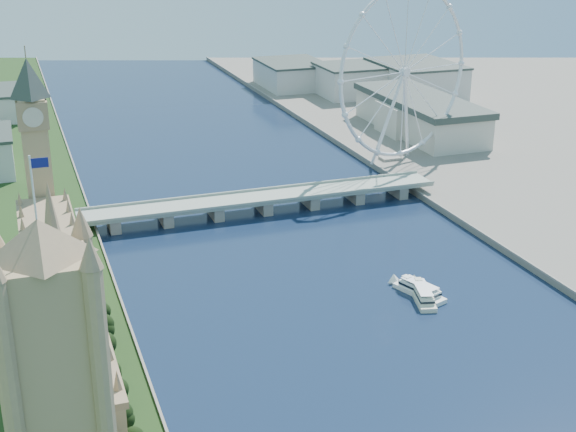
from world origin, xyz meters
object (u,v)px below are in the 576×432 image
victoria_tower (55,378)px  tour_boat_near (419,295)px  london_eye (404,73)px  tour_boat_far (422,299)px

victoria_tower → tour_boat_near: size_ratio=3.62×
victoria_tower → tour_boat_near: (169.35, 110.48, -54.49)m
tour_boat_near → london_eye: bearing=46.3°
victoria_tower → tour_boat_far: victoria_tower is taller
victoria_tower → tour_boat_far: size_ratio=3.61×
tour_boat_far → tour_boat_near: bearing=90.3°
tour_boat_near → tour_boat_far: (-1.19, -4.64, 0.00)m
tour_boat_far → london_eye: bearing=80.5°
tour_boat_near → tour_boat_far: 4.78m
london_eye → tour_boat_far: 223.20m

